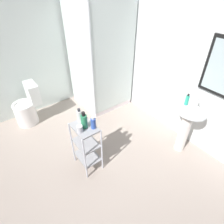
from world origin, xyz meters
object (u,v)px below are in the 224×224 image
at_px(pedestal_sink, 187,121).
at_px(storage_cart, 86,144).
at_px(shampoo_bottle_blue, 93,123).
at_px(toilet, 28,108).
at_px(rinse_cup, 80,129).
at_px(hand_soap_bottle, 187,100).
at_px(lotion_bottle_white, 80,116).
at_px(body_wash_bottle_green, 84,121).
at_px(shower_stall, 100,85).

relative_size(pedestal_sink, storage_cart, 1.09).
xyz_separation_m(pedestal_sink, shampoo_bottle_blue, (-0.52, -1.26, 0.24)).
distance_m(toilet, rinse_cup, 1.65).
bearing_deg(rinse_cup, shampoo_bottle_blue, 76.46).
distance_m(pedestal_sink, hand_soap_bottle, 0.32).
height_order(toilet, rinse_cup, rinse_cup).
bearing_deg(toilet, lotion_bottle_white, 15.29).
bearing_deg(body_wash_bottle_green, hand_soap_bottle, 69.44).
height_order(shower_stall, toilet, shower_stall).
distance_m(body_wash_bottle_green, lotion_bottle_white, 0.14).
distance_m(toilet, shampoo_bottle_blue, 1.73).
xyz_separation_m(toilet, body_wash_bottle_green, (1.52, 0.36, 0.53)).
bearing_deg(body_wash_bottle_green, toilet, -166.57).
height_order(toilet, lotion_bottle_white, lotion_bottle_white).
height_order(toilet, body_wash_bottle_green, body_wash_bottle_green).
distance_m(pedestal_sink, rinse_cup, 1.55).
relative_size(lotion_bottle_white, rinse_cup, 2.19).
bearing_deg(toilet, shower_stall, 77.97).
bearing_deg(shower_stall, pedestal_sink, 9.51).
distance_m(toilet, storage_cart, 1.56).
relative_size(shower_stall, shampoo_bottle_blue, 11.69).
relative_size(pedestal_sink, toilet, 1.07).
bearing_deg(toilet, pedestal_sink, 38.72).
bearing_deg(rinse_cup, lotion_bottle_white, 150.56).
relative_size(toilet, shampoo_bottle_blue, 4.44).
bearing_deg(toilet, hand_soap_bottle, 40.14).
distance_m(storage_cart, rinse_cup, 0.36).
bearing_deg(hand_soap_bottle, body_wash_bottle_green, -110.56).
bearing_deg(storage_cart, toilet, -166.62).
bearing_deg(shower_stall, body_wash_bottle_green, -40.10).
bearing_deg(lotion_bottle_white, toilet, -164.71).
bearing_deg(hand_soap_bottle, shampoo_bottle_blue, -108.69).
xyz_separation_m(shower_stall, lotion_bottle_white, (1.08, -1.02, 0.36)).
bearing_deg(body_wash_bottle_green, lotion_bottle_white, 174.64).
relative_size(pedestal_sink, hand_soap_bottle, 4.78).
height_order(body_wash_bottle_green, rinse_cup, body_wash_bottle_green).
height_order(shower_stall, lotion_bottle_white, shower_stall).
xyz_separation_m(body_wash_bottle_green, rinse_cup, (0.04, -0.09, -0.06)).
xyz_separation_m(lotion_bottle_white, rinse_cup, (0.18, -0.10, -0.04)).
xyz_separation_m(lotion_bottle_white, shampoo_bottle_blue, (0.22, 0.07, -0.01)).
xyz_separation_m(storage_cart, lotion_bottle_white, (-0.14, 0.02, 0.39)).
bearing_deg(shampoo_bottle_blue, pedestal_sink, 67.42).
xyz_separation_m(shower_stall, hand_soap_bottle, (1.73, 0.31, 0.42)).
height_order(storage_cart, shampoo_bottle_blue, shampoo_bottle_blue).
bearing_deg(rinse_cup, hand_soap_bottle, 71.91).
distance_m(shower_stall, rinse_cup, 1.72).
xyz_separation_m(toilet, shampoo_bottle_blue, (1.60, 0.45, 0.50)).
relative_size(toilet, storage_cart, 1.03).
bearing_deg(hand_soap_bottle, lotion_bottle_white, -115.93).
bearing_deg(hand_soap_bottle, storage_cart, -110.79).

